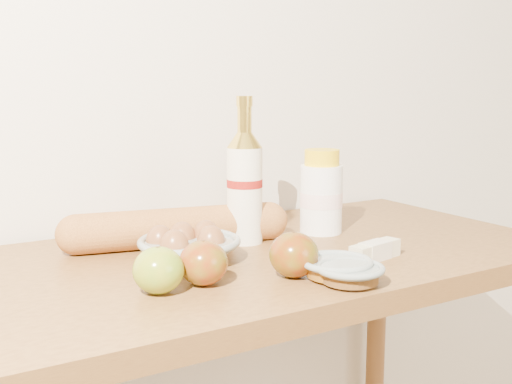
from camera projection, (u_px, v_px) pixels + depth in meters
back_wall at (171, 42)px, 1.40m from camera, size 3.50×0.02×2.60m
table at (248, 317)px, 1.21m from camera, size 1.20×0.60×0.90m
bourbon_bottle at (245, 184)px, 1.25m from camera, size 0.08×0.08×0.29m
cream_bottle at (321, 194)px, 1.34m from camera, size 0.12×0.12×0.18m
egg_bowl at (188, 246)px, 1.14m from camera, size 0.19×0.19×0.06m
baguette at (177, 227)px, 1.23m from camera, size 0.46×0.17×0.08m
apple_yellowgreen at (158, 270)px, 0.96m from camera, size 0.10×0.10×0.07m
apple_redgreen_front at (203, 263)px, 1.00m from camera, size 0.09×0.09×0.07m
apple_redgreen_right at (294, 255)px, 1.04m from camera, size 0.10×0.10×0.08m
sugar_bowl at (350, 274)px, 1.00m from camera, size 0.13×0.13×0.03m
syrup_bowl at (336, 268)px, 1.03m from camera, size 0.15×0.15×0.03m
butter_stick at (375, 251)px, 1.15m from camera, size 0.12×0.05×0.03m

